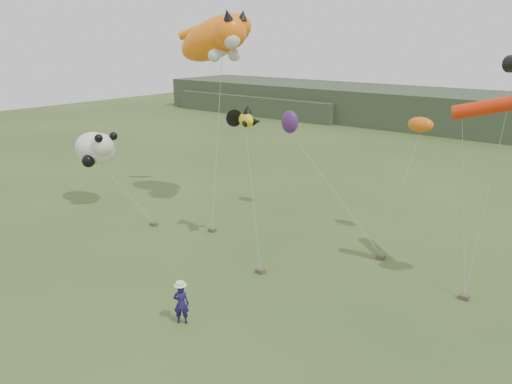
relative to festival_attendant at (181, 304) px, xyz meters
The scene contains 8 objects.
ground 2.13m from the festival_attendant, 91.96° to the left, with size 120.00×120.00×0.00m, color #385123.
headland 46.80m from the festival_attendant, 93.90° to the left, with size 90.00×13.00×4.00m.
festival_attendant is the anchor object (origin of this frame).
sandbag_anchors 7.13m from the festival_attendant, 95.17° to the left, with size 16.10×4.90×0.18m.
cat_kite 15.72m from the festival_attendant, 125.94° to the left, with size 6.21×3.44×3.66m.
fish_kite 9.29m from the festival_attendant, 113.42° to the left, with size 2.25×1.48×1.08m.
panda_kite 15.19m from the festival_attendant, 155.82° to the left, with size 3.40×2.20×2.11m.
misc_kites 13.33m from the festival_attendant, 94.63° to the left, with size 8.53×0.85×1.60m.
Camera 1 is at (11.94, -12.63, 9.77)m, focal length 35.00 mm.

